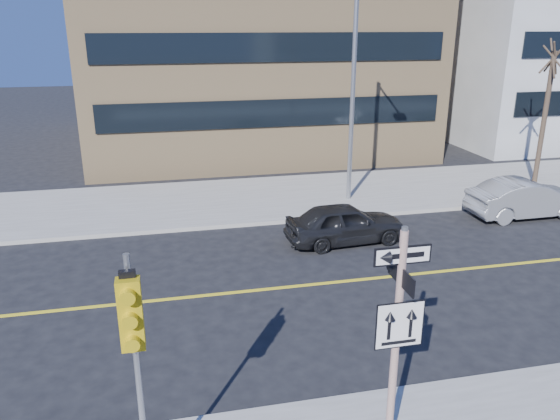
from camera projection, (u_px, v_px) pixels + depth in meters
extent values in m
plane|color=black|center=(341.00, 369.00, 11.74)|extent=(120.00, 120.00, 0.00)
cylinder|color=beige|center=(395.00, 347.00, 8.73)|extent=(0.13, 0.13, 4.00)
cylinder|color=gray|center=(405.00, 229.00, 8.07)|extent=(0.10, 0.10, 0.06)
cube|color=black|center=(403.00, 255.00, 8.21)|extent=(0.92, 0.03, 0.30)
cube|color=black|center=(401.00, 276.00, 8.32)|extent=(0.03, 0.92, 0.30)
cube|color=white|center=(400.00, 325.00, 8.51)|extent=(0.80, 0.03, 0.80)
cylinder|color=gray|center=(139.00, 380.00, 7.91)|extent=(0.09, 0.09, 4.00)
cube|color=gold|center=(131.00, 314.00, 7.34)|extent=(0.32, 0.22, 1.05)
sphere|color=#8C0705|center=(128.00, 295.00, 7.11)|extent=(0.17, 0.17, 0.17)
sphere|color=black|center=(130.00, 319.00, 7.23)|extent=(0.17, 0.17, 0.17)
sphere|color=black|center=(133.00, 342.00, 7.34)|extent=(0.17, 0.17, 0.17)
imported|color=black|center=(345.00, 223.00, 18.33)|extent=(1.89, 4.12, 1.37)
imported|color=gray|center=(526.00, 198.00, 20.75)|extent=(1.58, 4.45, 1.46)
cylinder|color=gray|center=(352.00, 101.00, 21.36)|extent=(0.18, 0.18, 8.00)
cylinder|color=#352B1F|center=(544.00, 120.00, 23.83)|extent=(0.22, 0.22, 5.80)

